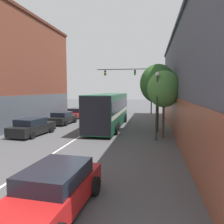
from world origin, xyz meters
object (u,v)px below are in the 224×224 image
parked_car_left_near (91,109)px  parked_car_left_mid (32,127)px  bus (109,109)px  parked_car_left_distant (76,113)px  parked_car_left_far (63,118)px  hatchback_foreground (53,191)px  street_lamp (157,103)px  traffic_signal_gantry (136,80)px  street_tree_near (164,89)px  street_tree_far (158,84)px

parked_car_left_near → parked_car_left_mid: (0.03, -17.62, -0.02)m
bus → parked_car_left_distant: size_ratio=2.55×
parked_car_left_far → parked_car_left_mid: bearing=-178.1°
hatchback_foreground → street_lamp: bearing=-14.6°
parked_car_left_far → traffic_signal_gantry: 14.45m
hatchback_foreground → parked_car_left_distant: 23.12m
hatchback_foreground → street_lamp: street_lamp is taller
parked_car_left_far → traffic_signal_gantry: (7.04, 11.77, 4.56)m
parked_car_left_near → street_tree_near: street_tree_near is taller
bus → traffic_signal_gantry: (1.67, 12.79, 3.34)m
parked_car_left_near → parked_car_left_distant: (-0.31, -5.98, -0.07)m
traffic_signal_gantry → parked_car_left_near: bearing=-178.9°
parked_car_left_distant → street_tree_near: street_tree_near is taller
street_tree_near → parked_car_left_far: bearing=154.0°
bus → street_lamp: size_ratio=2.30×
hatchback_foreground → parked_car_left_near: (-6.81, 27.97, 0.02)m
parked_car_left_distant → traffic_signal_gantry: (7.46, 6.12, 4.59)m
parked_car_left_distant → street_lamp: size_ratio=0.90×
parked_car_left_mid → traffic_signal_gantry: size_ratio=0.52×
bus → parked_car_left_near: size_ratio=2.70×
parked_car_left_distant → parked_car_left_near: bearing=-4.6°
parked_car_left_distant → street_lamp: bearing=-140.1°
parked_car_left_distant → traffic_signal_gantry: size_ratio=0.52×
parked_car_left_mid → parked_car_left_distant: 11.64m
bus → street_tree_far: street_tree_far is taller
parked_car_left_far → street_lamp: 11.83m
hatchback_foreground → parked_car_left_distant: size_ratio=1.02×
traffic_signal_gantry → street_tree_far: (3.02, -14.39, -0.96)m
hatchback_foreground → traffic_signal_gantry: size_ratio=0.54×
traffic_signal_gantry → street_tree_near: size_ratio=1.66×
parked_car_left_near → hatchback_foreground: bearing=-162.0°
parked_car_left_near → street_lamp: 20.43m
parked_car_left_near → traffic_signal_gantry: size_ratio=0.50×
hatchback_foreground → parked_car_left_near: 28.79m
parked_car_left_near → parked_car_left_far: (0.12, -11.63, -0.04)m
hatchback_foreground → parked_car_left_far: size_ratio=1.16×
traffic_signal_gantry → street_tree_far: 14.74m
street_tree_near → street_tree_far: 2.57m
street_tree_near → traffic_signal_gantry: bearing=101.5°
parked_car_left_near → street_tree_far: street_tree_far is taller
parked_car_left_mid → street_tree_near: bearing=-79.3°
bus → parked_car_left_distant: bearing=40.1°
parked_car_left_far → street_tree_near: street_tree_near is taller
traffic_signal_gantry → street_tree_near: (3.44, -16.89, -1.43)m
parked_car_left_near → street_tree_near: bearing=-143.4°
parked_car_left_far → street_tree_near: 12.07m
bus → street_lamp: (4.57, -5.01, 0.94)m
parked_car_left_mid → traffic_signal_gantry: traffic_signal_gantry is taller
street_lamp → street_tree_far: (0.11, 3.40, 1.44)m
street_lamp → traffic_signal_gantry: bearing=99.3°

